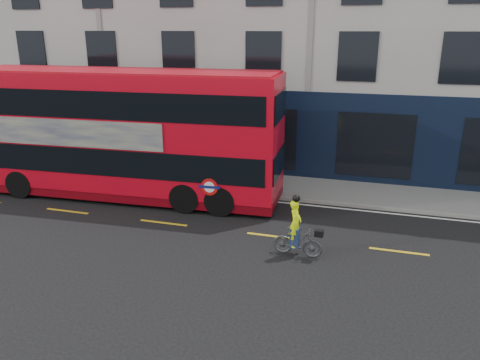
% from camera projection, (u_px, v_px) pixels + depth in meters
% --- Properties ---
extents(ground, '(120.00, 120.00, 0.00)m').
position_uv_depth(ground, '(263.00, 256.00, 14.24)').
color(ground, black).
rests_on(ground, ground).
extents(pavement, '(60.00, 3.00, 0.12)m').
position_uv_depth(pavement, '(298.00, 188.00, 20.15)').
color(pavement, slate).
rests_on(pavement, ground).
extents(kerb, '(60.00, 0.12, 0.13)m').
position_uv_depth(kerb, '(292.00, 199.00, 18.78)').
color(kerb, gray).
rests_on(kerb, ground).
extents(building_terrace, '(50.00, 10.07, 15.00)m').
position_uv_depth(building_terrace, '(325.00, 10.00, 23.73)').
color(building_terrace, '#BAB7AF').
rests_on(building_terrace, ground).
extents(road_edge_line, '(58.00, 0.10, 0.01)m').
position_uv_depth(road_edge_line, '(291.00, 203.00, 18.53)').
color(road_edge_line, silver).
rests_on(road_edge_line, ground).
extents(lane_dashes, '(58.00, 0.12, 0.01)m').
position_uv_depth(lane_dashes, '(273.00, 236.00, 15.61)').
color(lane_dashes, gold).
rests_on(lane_dashes, ground).
extents(bus, '(12.77, 3.52, 5.10)m').
position_uv_depth(bus, '(125.00, 133.00, 18.68)').
color(bus, red).
rests_on(bus, ground).
extents(cyclist, '(1.54, 0.55, 1.96)m').
position_uv_depth(cyclist, '(297.00, 236.00, 14.11)').
color(cyclist, '#434647').
rests_on(cyclist, ground).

